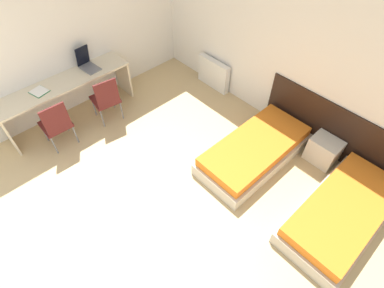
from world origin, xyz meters
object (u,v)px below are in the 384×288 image
at_px(bed_near_window, 254,151).
at_px(nightstand, 323,150).
at_px(laptop, 87,64).
at_px(chair_near_notebook, 56,123).
at_px(chair_near_laptop, 106,98).
at_px(bed_near_door, 342,213).

height_order(bed_near_window, nightstand, nightstand).
bearing_deg(bed_near_window, laptop, -159.59).
height_order(nightstand, chair_near_notebook, chair_near_notebook).
bearing_deg(nightstand, laptop, -153.21).
bearing_deg(laptop, chair_near_laptop, -12.96).
bearing_deg(nightstand, bed_near_window, -134.23).
height_order(chair_near_laptop, laptop, laptop).
bearing_deg(chair_near_notebook, nightstand, 43.74).
relative_size(bed_near_window, chair_near_notebook, 2.11).
distance_m(bed_near_door, chair_near_laptop, 4.02).
xyz_separation_m(bed_near_window, nightstand, (0.74, 0.76, 0.04)).
relative_size(bed_near_door, nightstand, 4.23).
bearing_deg(bed_near_door, chair_near_notebook, -151.61).
bearing_deg(chair_near_laptop, nightstand, 39.90).
bearing_deg(bed_near_window, chair_near_laptop, -153.60).
bearing_deg(chair_near_laptop, chair_near_notebook, -82.02).
bearing_deg(bed_near_window, bed_near_door, 0.00).
bearing_deg(bed_near_window, nightstand, 45.77).
bearing_deg(chair_near_notebook, bed_near_window, 42.64).
xyz_separation_m(nightstand, laptop, (-3.67, -1.85, 0.63)).
xyz_separation_m(bed_near_door, nightstand, (-0.74, 0.76, 0.04)).
distance_m(bed_near_door, laptop, 4.60).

